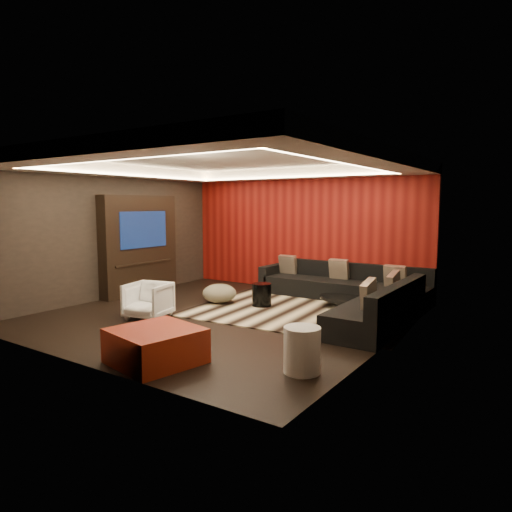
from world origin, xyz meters
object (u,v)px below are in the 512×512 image
Objects in this scene: coffee_table at (347,303)px; drum_stool at (262,295)px; white_side_table at (302,350)px; orange_ottoman at (156,346)px; sectional_sofa at (354,295)px; armchair at (148,300)px.

drum_stool reaches higher than coffee_table.
white_side_table reaches higher than drum_stool.
coffee_table is at bearing 78.19° from orange_ottoman.
sectional_sofa reaches higher than coffee_table.
white_side_table is 3.58m from armchair.
coffee_table is at bearing 25.96° from drum_stool.
drum_stool is 0.45× the size of orange_ottoman.
white_side_table is at bearing -26.31° from armchair.
drum_stool is 0.12× the size of sectional_sofa.
coffee_table is 0.23m from sectional_sofa.
white_side_table reaches higher than coffee_table.
armchair is 3.87m from sectional_sofa.
sectional_sofa is at bearing 64.96° from coffee_table.
armchair is at bearing -135.62° from coffee_table.
coffee_table is 3.71m from armchair.
coffee_table is at bearing -115.04° from sectional_sofa.
drum_stool reaches higher than orange_ottoman.
armchair is at bearing -134.69° from sectional_sofa.
sectional_sofa reaches higher than white_side_table.
orange_ottoman reaches higher than coffee_table.
armchair is (-1.79, 1.54, 0.10)m from orange_ottoman.
orange_ottoman is at bearing -101.81° from coffee_table.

